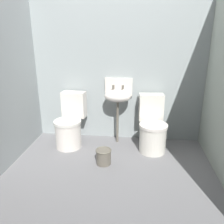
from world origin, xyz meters
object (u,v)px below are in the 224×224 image
object	(u,v)px
toilet_right	(152,128)
bucket	(104,156)
sink	(118,95)
toilet_left	(70,125)

from	to	relation	value
toilet_right	bucket	xyz separation A→B (m)	(-0.64, -0.51, -0.21)
sink	toilet_left	bearing A→B (deg)	-165.07
bucket	toilet_left	bearing A→B (deg)	139.19
sink	bucket	distance (m)	0.96
toilet_left	sink	world-z (taller)	sink
sink	bucket	xyz separation A→B (m)	(-0.12, -0.69, -0.65)
toilet_right	bucket	size ratio (longest dim) A/B	3.76
bucket	sink	bearing A→B (deg)	80.32
toilet_right	sink	xyz separation A→B (m)	(-0.52, 0.19, 0.43)
sink	bucket	bearing A→B (deg)	-99.68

